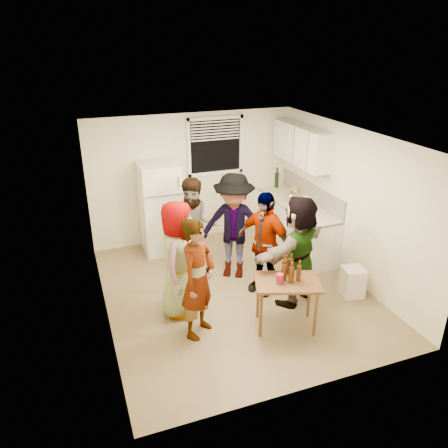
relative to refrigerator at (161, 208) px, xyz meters
name	(u,v)px	position (x,y,z in m)	size (l,w,h in m)	color
room	(235,291)	(0.75, -1.88, -0.85)	(4.00, 4.50, 2.50)	white
window	(215,146)	(1.20, 0.33, 1.00)	(1.12, 0.10, 1.06)	white
refrigerator	(161,208)	(0.00, 0.00, 0.00)	(0.70, 0.70, 1.70)	white
counter_lower	(295,226)	(2.45, -0.73, -0.42)	(0.60, 2.20, 0.86)	white
countertop	(297,204)	(2.45, -0.73, 0.03)	(0.64, 2.22, 0.04)	beige
backsplash	(311,192)	(2.74, -0.73, 0.23)	(0.03, 2.20, 0.36)	beige
upper_cabinets	(302,145)	(2.58, -0.53, 1.10)	(0.34, 1.60, 0.70)	white
kettle	(291,201)	(2.40, -0.61, 0.05)	(0.24, 0.20, 0.20)	silver
paper_towel	(306,210)	(2.43, -1.09, 0.05)	(0.11, 0.11, 0.25)	white
wine_bottle	(276,187)	(2.50, 0.23, 0.05)	(0.08, 0.08, 0.31)	black
beer_bottle_counter	(309,215)	(2.35, -1.34, 0.05)	(0.05, 0.05, 0.21)	#47230C
blue_cup	(305,214)	(2.30, -1.28, 0.05)	(0.09, 0.09, 0.12)	#202AD6
picture_frame	(295,190)	(2.67, -0.25, 0.12)	(0.02, 0.17, 0.14)	gold
trash_bin	(352,281)	(2.45, -2.61, -0.60)	(0.32, 0.32, 0.47)	white
serving_table	(285,326)	(1.08, -2.97, -0.85)	(0.87, 0.58, 0.74)	brown
beer_bottle_table	(292,281)	(1.12, -2.99, -0.11)	(0.06, 0.06, 0.22)	#47230C
red_cup	(280,283)	(0.95, -2.98, -0.11)	(0.10, 0.10, 0.13)	#A21B37
guest_grey	(181,311)	(-0.21, -2.11, -0.85)	(0.85, 1.75, 0.56)	gray
guest_stripe	(199,332)	(-0.10, -2.68, -0.85)	(0.62, 1.70, 0.41)	#141933
guest_back_left	(197,273)	(0.35, -1.10, -0.85)	(0.83, 1.71, 0.65)	brown
guest_back_right	(233,275)	(0.92, -1.36, -0.85)	(1.17, 1.81, 0.67)	#414146
guest_black	(262,289)	(1.19, -1.97, -0.85)	(0.98, 1.68, 0.41)	black
guest_orange	(294,299)	(1.53, -2.42, -0.85)	(1.59, 1.72, 0.51)	tan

